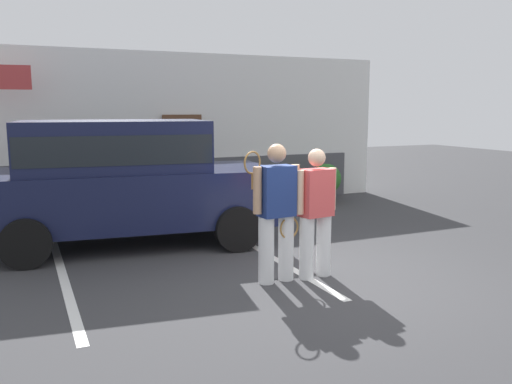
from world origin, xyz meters
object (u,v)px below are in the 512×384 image
at_px(tennis_player_man, 276,211).
at_px(parked_suv, 124,176).
at_px(flag_pole, 0,114).
at_px(tennis_player_woman, 315,212).
at_px(potted_plant_by_porch, 284,189).
at_px(potted_plant_secondary, 326,181).

bearing_deg(tennis_player_man, parked_suv, -66.83).
height_order(tennis_player_man, flag_pole, flag_pole).
height_order(tennis_player_woman, flag_pole, flag_pole).
xyz_separation_m(parked_suv, tennis_player_man, (1.42, -2.74, -0.20)).
distance_m(tennis_player_woman, potted_plant_by_porch, 5.30).
bearing_deg(potted_plant_by_porch, tennis_player_woman, -112.68).
bearing_deg(parked_suv, potted_plant_by_porch, 34.21).
xyz_separation_m(potted_plant_by_porch, potted_plant_secondary, (1.06, -0.10, 0.13)).
bearing_deg(tennis_player_woman, potted_plant_secondary, -130.74).
distance_m(potted_plant_by_porch, potted_plant_secondary, 1.07).
relative_size(tennis_player_man, tennis_player_woman, 1.04).
relative_size(tennis_player_man, flag_pole, 0.58).
height_order(tennis_player_man, potted_plant_by_porch, tennis_player_man).
bearing_deg(tennis_player_man, tennis_player_woman, 170.90).
relative_size(tennis_player_man, potted_plant_secondary, 1.90).
height_order(potted_plant_by_porch, flag_pole, flag_pole).
distance_m(parked_suv, flag_pole, 3.12).
xyz_separation_m(tennis_player_woman, flag_pole, (-3.81, 5.11, 1.24)).
distance_m(potted_plant_by_porch, flag_pole, 6.10).
relative_size(tennis_player_woman, potted_plant_secondary, 1.82).
height_order(tennis_player_woman, potted_plant_secondary, tennis_player_woman).
bearing_deg(tennis_player_woman, parked_suv, -62.41).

